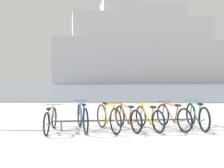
{
  "coord_description": "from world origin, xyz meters",
  "views": [
    {
      "loc": [
        -0.99,
        -5.06,
        1.51
      ],
      "look_at": [
        -1.26,
        4.82,
        1.26
      ],
      "focal_mm": 39.34,
      "sensor_mm": 36.0,
      "label": 1
    }
  ],
  "objects_px": {
    "bicycle_6": "(197,116)",
    "bicycle_1": "(82,117)",
    "bicycle_0": "(51,120)",
    "bicycle_5": "(173,117)",
    "ferry_ship": "(147,51)",
    "bicycle_2": "(108,118)",
    "bicycle_4": "(149,118)",
    "bicycle_3": "(127,118)"
  },
  "relations": [
    {
      "from": "bicycle_0",
      "to": "bicycle_3",
      "type": "bearing_deg",
      "value": 8.9
    },
    {
      "from": "bicycle_5",
      "to": "bicycle_6",
      "type": "height_order",
      "value": "bicycle_6"
    },
    {
      "from": "bicycle_2",
      "to": "bicycle_3",
      "type": "height_order",
      "value": "bicycle_2"
    },
    {
      "from": "bicycle_3",
      "to": "ferry_ship",
      "type": "xyz_separation_m",
      "value": [
        7.24,
        59.11,
        8.51
      ]
    },
    {
      "from": "bicycle_1",
      "to": "bicycle_6",
      "type": "xyz_separation_m",
      "value": [
        3.37,
        0.36,
        -0.01
      ]
    },
    {
      "from": "bicycle_3",
      "to": "bicycle_6",
      "type": "bearing_deg",
      "value": 5.71
    },
    {
      "from": "bicycle_4",
      "to": "ferry_ship",
      "type": "relative_size",
      "value": 0.03
    },
    {
      "from": "bicycle_0",
      "to": "bicycle_5",
      "type": "relative_size",
      "value": 0.97
    },
    {
      "from": "bicycle_2",
      "to": "ferry_ship",
      "type": "height_order",
      "value": "ferry_ship"
    },
    {
      "from": "bicycle_2",
      "to": "bicycle_4",
      "type": "xyz_separation_m",
      "value": [
        1.18,
        0.19,
        -0.04
      ]
    },
    {
      "from": "ferry_ship",
      "to": "bicycle_0",
      "type": "bearing_deg",
      "value": -98.98
    },
    {
      "from": "bicycle_0",
      "to": "bicycle_1",
      "type": "distance_m",
      "value": 0.89
    },
    {
      "from": "bicycle_0",
      "to": "bicycle_6",
      "type": "xyz_separation_m",
      "value": [
        4.23,
        0.55,
        0.04
      ]
    },
    {
      "from": "bicycle_1",
      "to": "bicycle_6",
      "type": "bearing_deg",
      "value": 6.08
    },
    {
      "from": "bicycle_5",
      "to": "bicycle_6",
      "type": "distance_m",
      "value": 0.72
    },
    {
      "from": "bicycle_0",
      "to": "ferry_ship",
      "type": "relative_size",
      "value": 0.03
    },
    {
      "from": "bicycle_5",
      "to": "bicycle_4",
      "type": "bearing_deg",
      "value": -167.67
    },
    {
      "from": "bicycle_0",
      "to": "bicycle_1",
      "type": "relative_size",
      "value": 0.94
    },
    {
      "from": "bicycle_2",
      "to": "bicycle_3",
      "type": "relative_size",
      "value": 0.98
    },
    {
      "from": "bicycle_0",
      "to": "bicycle_4",
      "type": "height_order",
      "value": "bicycle_4"
    },
    {
      "from": "bicycle_0",
      "to": "bicycle_6",
      "type": "height_order",
      "value": "bicycle_6"
    },
    {
      "from": "bicycle_5",
      "to": "bicycle_1",
      "type": "bearing_deg",
      "value": -172.83
    },
    {
      "from": "bicycle_5",
      "to": "bicycle_6",
      "type": "relative_size",
      "value": 0.99
    },
    {
      "from": "bicycle_3",
      "to": "bicycle_5",
      "type": "relative_size",
      "value": 0.95
    },
    {
      "from": "bicycle_2",
      "to": "ferry_ship",
      "type": "xyz_separation_m",
      "value": [
        7.79,
        59.28,
        8.48
      ]
    },
    {
      "from": "bicycle_1",
      "to": "ferry_ship",
      "type": "bearing_deg",
      "value": 81.81
    },
    {
      "from": "bicycle_2",
      "to": "bicycle_4",
      "type": "height_order",
      "value": "bicycle_2"
    },
    {
      "from": "bicycle_5",
      "to": "bicycle_2",
      "type": "bearing_deg",
      "value": -169.67
    },
    {
      "from": "bicycle_0",
      "to": "bicycle_4",
      "type": "bearing_deg",
      "value": 7.38
    },
    {
      "from": "bicycle_1",
      "to": "ferry_ship",
      "type": "height_order",
      "value": "ferry_ship"
    },
    {
      "from": "bicycle_3",
      "to": "ferry_ship",
      "type": "bearing_deg",
      "value": 83.02
    },
    {
      "from": "bicycle_2",
      "to": "bicycle_5",
      "type": "bearing_deg",
      "value": 10.33
    },
    {
      "from": "bicycle_1",
      "to": "bicycle_6",
      "type": "height_order",
      "value": "bicycle_1"
    },
    {
      "from": "bicycle_2",
      "to": "bicycle_5",
      "type": "height_order",
      "value": "bicycle_2"
    },
    {
      "from": "bicycle_3",
      "to": "bicycle_6",
      "type": "distance_m",
      "value": 2.09
    },
    {
      "from": "bicycle_6",
      "to": "bicycle_1",
      "type": "bearing_deg",
      "value": -173.92
    },
    {
      "from": "bicycle_4",
      "to": "ferry_ship",
      "type": "distance_m",
      "value": 60.06
    },
    {
      "from": "bicycle_4",
      "to": "bicycle_6",
      "type": "xyz_separation_m",
      "value": [
        1.45,
        0.18,
        0.03
      ]
    },
    {
      "from": "ferry_ship",
      "to": "bicycle_1",
      "type": "bearing_deg",
      "value": -98.19
    },
    {
      "from": "bicycle_3",
      "to": "bicycle_5",
      "type": "height_order",
      "value": "bicycle_5"
    },
    {
      "from": "bicycle_2",
      "to": "bicycle_6",
      "type": "relative_size",
      "value": 0.92
    },
    {
      "from": "bicycle_3",
      "to": "bicycle_1",
      "type": "bearing_deg",
      "value": -173.33
    }
  ]
}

